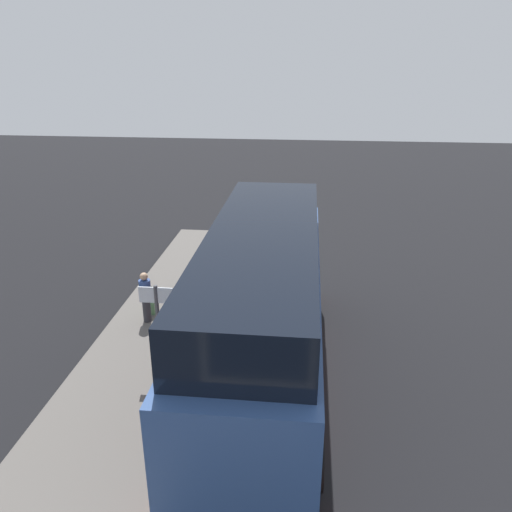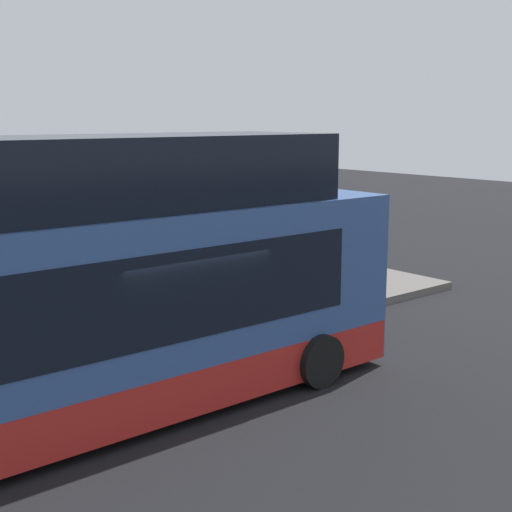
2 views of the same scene
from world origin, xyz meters
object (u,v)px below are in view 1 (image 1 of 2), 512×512
at_px(passenger_boarding, 146,295).
at_px(passenger_waiting, 213,285).
at_px(bus_lead, 264,318).
at_px(suitcase, 153,303).
at_px(sign_post, 158,317).

distance_m(passenger_boarding, passenger_waiting, 2.12).
relative_size(bus_lead, suitcase, 11.79).
xyz_separation_m(bus_lead, suitcase, (3.09, 3.80, -1.35)).
distance_m(bus_lead, passenger_waiting, 4.07).
xyz_separation_m(bus_lead, passenger_waiting, (3.49, 1.93, -0.82)).
distance_m(passenger_waiting, suitcase, 1.99).
bearing_deg(sign_post, bus_lead, -90.31).
xyz_separation_m(bus_lead, sign_post, (0.01, 2.64, -0.13)).
distance_m(passenger_boarding, suitcase, 0.79).
bearing_deg(suitcase, passenger_waiting, -77.90).
distance_m(bus_lead, passenger_boarding, 4.63).
height_order(bus_lead, passenger_waiting, bus_lead).
relative_size(bus_lead, passenger_boarding, 6.62).
distance_m(bus_lead, suitcase, 5.08).
relative_size(bus_lead, passenger_waiting, 6.58).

